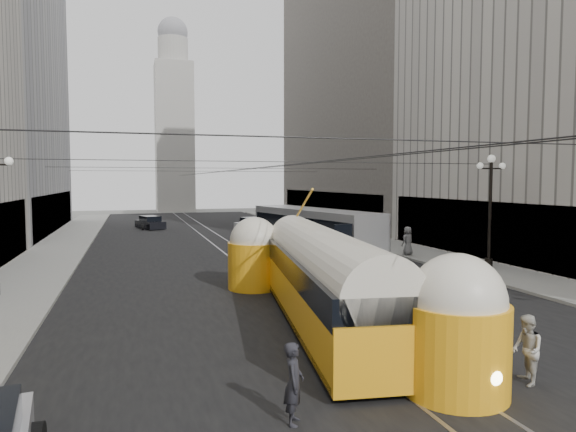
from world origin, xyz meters
TOP-DOWN VIEW (x-y plane):
  - road at (0.00, 32.50)m, footprint 20.00×85.00m
  - sidewalk_left at (-12.00, 36.00)m, footprint 4.00×72.00m
  - sidewalk_right at (12.00, 36.00)m, footprint 4.00×72.00m
  - rail_left at (-0.75, 32.50)m, footprint 0.12×85.00m
  - rail_right at (0.75, 32.50)m, footprint 0.12×85.00m
  - building_right_far at (20.00, 48.00)m, footprint 12.60×32.60m
  - distant_tower at (0.00, 80.00)m, footprint 6.00×6.00m
  - lamppost_right_mid at (12.60, 18.00)m, footprint 1.86×0.44m
  - catenary at (0.12, 31.49)m, footprint 25.00×72.00m
  - streetcar at (-0.50, 10.29)m, footprint 4.34×15.55m
  - city_bus at (4.70, 25.59)m, footprint 5.18×12.88m
  - sedan_white_far at (4.28, 41.08)m, footprint 3.24×5.19m
  - sedan_dark_far at (-5.07, 49.01)m, footprint 3.09×4.65m
  - pedestrian_crossing_a at (-3.72, 3.47)m, footprint 0.62×0.74m
  - pedestrian_crossing_b at (2.47, 3.77)m, footprint 0.93×1.03m
  - pedestrian_sidewalk_right at (10.50, 23.40)m, footprint 1.07×0.87m

SIDE VIEW (x-z plane):
  - road at x=0.00m, z-range -0.01..0.01m
  - rail_left at x=-0.75m, z-range -0.02..0.02m
  - rail_right at x=0.75m, z-range -0.02..0.02m
  - sidewalk_left at x=-12.00m, z-range 0.00..0.15m
  - sidewalk_right at x=12.00m, z-range 0.00..0.15m
  - sedan_dark_far at x=-5.07m, z-range -0.06..1.30m
  - sedan_white_far at x=4.28m, z-range -0.07..1.45m
  - pedestrian_crossing_a at x=-3.72m, z-range 0.00..1.73m
  - pedestrian_crossing_b at x=2.47m, z-range 0.00..1.75m
  - pedestrian_sidewalk_right at x=10.50m, z-range 0.15..2.04m
  - streetcar at x=-0.50m, z-range -0.04..3.39m
  - city_bus at x=4.70m, z-range 0.15..3.33m
  - lamppost_right_mid at x=12.60m, z-range 0.56..6.93m
  - catenary at x=0.12m, z-range 5.77..6.00m
  - distant_tower at x=0.00m, z-range -0.71..30.65m
  - building_right_far at x=20.00m, z-range 0.01..32.61m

